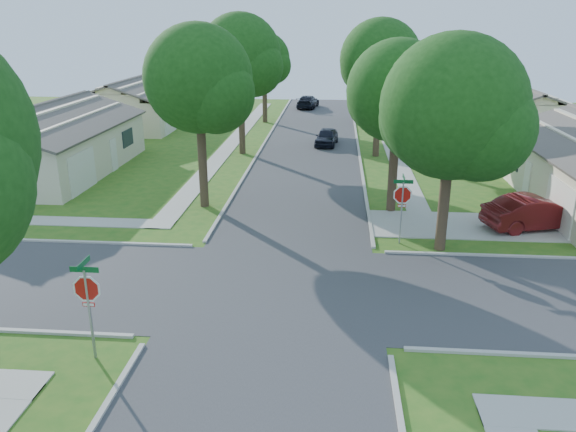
# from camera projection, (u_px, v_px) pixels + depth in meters

# --- Properties ---
(ground) EXTENTS (100.00, 100.00, 0.00)m
(ground) POSITION_uv_depth(u_px,v_px,m) (278.00, 289.00, 19.84)
(ground) COLOR #2A5E19
(ground) RESTS_ON ground
(road_ns) EXTENTS (7.00, 100.00, 0.02)m
(road_ns) POSITION_uv_depth(u_px,v_px,m) (278.00, 289.00, 19.83)
(road_ns) COLOR #333335
(road_ns) RESTS_ON ground
(sidewalk_ne) EXTENTS (1.20, 40.00, 0.04)m
(sidewalk_ne) POSITION_uv_depth(u_px,v_px,m) (390.00, 141.00, 43.79)
(sidewalk_ne) COLOR #9E9B91
(sidewalk_ne) RESTS_ON ground
(sidewalk_nw) EXTENTS (1.20, 40.00, 0.04)m
(sidewalk_nw) POSITION_uv_depth(u_px,v_px,m) (235.00, 139.00, 44.77)
(sidewalk_nw) COLOR #9E9B91
(sidewalk_nw) RESTS_ON ground
(driveway) EXTENTS (8.80, 3.60, 0.05)m
(driveway) POSITION_uv_depth(u_px,v_px,m) (464.00, 225.00, 25.87)
(driveway) COLOR #9E9B91
(driveway) RESTS_ON ground
(stop_sign_sw) EXTENTS (1.05, 0.80, 2.98)m
(stop_sign_sw) POSITION_uv_depth(u_px,v_px,m) (87.00, 293.00, 15.12)
(stop_sign_sw) COLOR gray
(stop_sign_sw) RESTS_ON ground
(stop_sign_ne) EXTENTS (1.05, 0.80, 2.98)m
(stop_sign_ne) POSITION_uv_depth(u_px,v_px,m) (402.00, 198.00, 23.21)
(stop_sign_ne) COLOR gray
(stop_sign_ne) RESTS_ON ground
(tree_e_near) EXTENTS (4.97, 4.80, 8.28)m
(tree_e_near) POSITION_uv_depth(u_px,v_px,m) (399.00, 96.00, 26.06)
(tree_e_near) COLOR #38281C
(tree_e_near) RESTS_ON ground
(tree_e_mid) EXTENTS (5.59, 5.40, 9.21)m
(tree_e_mid) POSITION_uv_depth(u_px,v_px,m) (381.00, 64.00, 37.14)
(tree_e_mid) COLOR #38281C
(tree_e_mid) RESTS_ON ground
(tree_e_far) EXTENTS (5.17, 5.00, 8.72)m
(tree_e_far) POSITION_uv_depth(u_px,v_px,m) (370.00, 56.00, 49.46)
(tree_e_far) COLOR #38281C
(tree_e_far) RESTS_ON ground
(tree_w_near) EXTENTS (5.38, 5.20, 8.97)m
(tree_w_near) POSITION_uv_depth(u_px,v_px,m) (200.00, 84.00, 26.66)
(tree_w_near) COLOR #38281C
(tree_w_near) RESTS_ON ground
(tree_w_mid) EXTENTS (5.80, 5.60, 9.56)m
(tree_w_mid) POSITION_uv_depth(u_px,v_px,m) (241.00, 59.00, 37.82)
(tree_w_mid) COLOR #38281C
(tree_w_mid) RESTS_ON ground
(tree_w_far) EXTENTS (4.76, 4.60, 8.04)m
(tree_w_far) POSITION_uv_depth(u_px,v_px,m) (265.00, 61.00, 50.37)
(tree_w_far) COLOR #38281C
(tree_w_far) RESTS_ON ground
(tree_ne_corner) EXTENTS (5.80, 5.60, 8.66)m
(tree_ne_corner) POSITION_uv_depth(u_px,v_px,m) (454.00, 114.00, 21.43)
(tree_ne_corner) COLOR #38281C
(tree_ne_corner) RESTS_ON ground
(house_ne_far) EXTENTS (8.42, 13.60, 4.23)m
(house_ne_far) POSITION_uv_depth(u_px,v_px,m) (511.00, 118.00, 45.32)
(house_ne_far) COLOR beige
(house_ne_far) RESTS_ON ground
(house_nw_near) EXTENTS (8.42, 13.60, 4.23)m
(house_nw_near) POSITION_uv_depth(u_px,v_px,m) (46.00, 148.00, 34.72)
(house_nw_near) COLOR beige
(house_nw_near) RESTS_ON ground
(house_nw_far) EXTENTS (8.42, 13.60, 4.23)m
(house_nw_far) POSITION_uv_depth(u_px,v_px,m) (138.00, 107.00, 50.71)
(house_nw_far) COLOR beige
(house_nw_far) RESTS_ON ground
(car_driveway) EXTENTS (4.94, 2.96, 1.54)m
(car_driveway) POSITION_uv_depth(u_px,v_px,m) (535.00, 212.00, 25.35)
(car_driveway) COLOR #561112
(car_driveway) RESTS_ON ground
(car_curb_east) EXTENTS (1.91, 3.85, 1.26)m
(car_curb_east) POSITION_uv_depth(u_px,v_px,m) (327.00, 137.00, 42.44)
(car_curb_east) COLOR black
(car_curb_east) RESTS_ON ground
(car_curb_west) EXTENTS (2.47, 4.83, 1.34)m
(car_curb_west) POSITION_uv_depth(u_px,v_px,m) (308.00, 102.00, 60.38)
(car_curb_west) COLOR black
(car_curb_west) RESTS_ON ground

